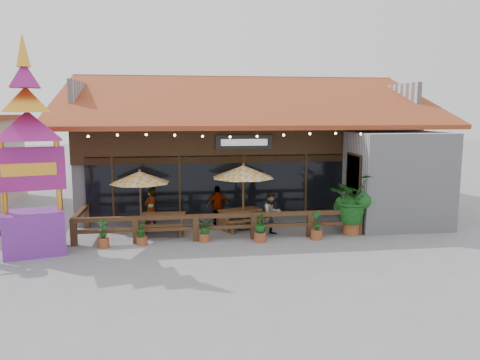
{
  "coord_description": "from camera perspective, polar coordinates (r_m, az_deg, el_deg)",
  "views": [
    {
      "loc": [
        -3.17,
        -16.03,
        4.36
      ],
      "look_at": [
        -0.7,
        1.5,
        1.77
      ],
      "focal_mm": 35.0,
      "sensor_mm": 36.0,
      "label": 1
    }
  ],
  "objects": [
    {
      "name": "planter_b",
      "position": [
        15.83,
        -11.9,
        -6.42
      ],
      "size": [
        0.36,
        0.39,
        0.85
      ],
      "color": "brown",
      "rests_on": "ground"
    },
    {
      "name": "tropical_plant",
      "position": [
        17.11,
        13.49,
        -2.34
      ],
      "size": [
        2.1,
        2.03,
        2.21
      ],
      "color": "brown",
      "rests_on": "ground"
    },
    {
      "name": "planter_e",
      "position": [
        16.39,
        9.34,
        -5.7
      ],
      "size": [
        0.41,
        0.43,
        1.01
      ],
      "color": "brown",
      "rests_on": "ground"
    },
    {
      "name": "thai_sign_tower",
      "position": [
        15.46,
        -24.41,
        5.43
      ],
      "size": [
        3.22,
        3.22,
        7.16
      ],
      "color": "#752999",
      "rests_on": "ground"
    },
    {
      "name": "umbrella_right",
      "position": [
        17.18,
        0.38,
        1.0
      ],
      "size": [
        2.97,
        2.97,
        2.49
      ],
      "color": "brown",
      "rests_on": "ground"
    },
    {
      "name": "planter_a",
      "position": [
        15.87,
        -16.36,
        -6.55
      ],
      "size": [
        0.39,
        0.37,
        0.91
      ],
      "color": "brown",
      "rests_on": "ground"
    },
    {
      "name": "umbrella_left",
      "position": [
        17.11,
        -12.11,
        0.3
      ],
      "size": [
        2.73,
        2.73,
        2.33
      ],
      "color": "brown",
      "rests_on": "ground"
    },
    {
      "name": "restaurant_building",
      "position": [
        23.0,
        0.6,
        2.93
      ],
      "size": [
        15.5,
        14.73,
        6.09
      ],
      "color": "#B6B6BB",
      "rests_on": "ground"
    },
    {
      "name": "picnic_table_left",
      "position": [
        17.09,
        -9.29,
        -4.86
      ],
      "size": [
        1.62,
        1.43,
        0.74
      ],
      "color": "brown",
      "rests_on": "ground"
    },
    {
      "name": "ground",
      "position": [
        16.91,
        3.09,
        -6.64
      ],
      "size": [
        100.0,
        100.0,
        0.0
      ],
      "primitive_type": "plane",
      "color": "gray",
      "rests_on": "ground"
    },
    {
      "name": "diner_c",
      "position": [
        18.19,
        -2.71,
        -3.14
      ],
      "size": [
        0.9,
        0.41,
        1.5
      ],
      "primitive_type": "imported",
      "rotation": [
        0.0,
        0.0,
        3.19
      ],
      "color": "#362411",
      "rests_on": "ground"
    },
    {
      "name": "picnic_table_right",
      "position": [
        17.57,
        -0.01,
        -4.38
      ],
      "size": [
        1.9,
        1.78,
        0.74
      ],
      "color": "brown",
      "rests_on": "ground"
    },
    {
      "name": "planter_c",
      "position": [
        15.9,
        -4.35,
        -5.86
      ],
      "size": [
        0.64,
        0.61,
        0.84
      ],
      "color": "brown",
      "rests_on": "ground"
    },
    {
      "name": "diner_b",
      "position": [
        16.7,
        3.88,
        -4.1
      ],
      "size": [
        0.93,
        0.85,
        1.55
      ],
      "primitive_type": "imported",
      "rotation": [
        0.0,
        0.0,
        0.43
      ],
      "color": "#362411",
      "rests_on": "ground"
    },
    {
      "name": "planter_d",
      "position": [
        15.84,
        2.48,
        -5.86
      ],
      "size": [
        0.54,
        0.54,
        1.01
      ],
      "color": "brown",
      "rests_on": "ground"
    },
    {
      "name": "diner_a",
      "position": [
        17.8,
        -10.83,
        -3.49
      ],
      "size": [
        0.66,
        0.65,
        1.53
      ],
      "primitive_type": "imported",
      "rotation": [
        0.0,
        0.0,
        3.91
      ],
      "color": "#362411",
      "rests_on": "ground"
    },
    {
      "name": "patio_railing",
      "position": [
        16.23,
        -4.57,
        -5.06
      ],
      "size": [
        10.0,
        2.6,
        0.92
      ],
      "color": "#4D2F1B",
      "rests_on": "ground"
    }
  ]
}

